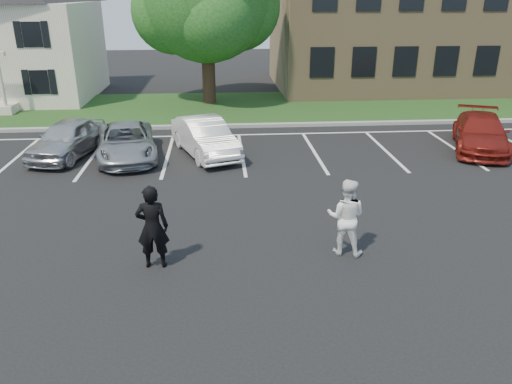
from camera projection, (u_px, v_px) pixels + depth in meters
The scene contains 12 objects.
ground_plane at pixel (259, 258), 11.62m from camera, with size 90.00×90.00×0.00m, color black.
curb at pixel (237, 126), 22.68m from camera, with size 40.00×0.30×0.15m, color gray.
grass_strip at pixel (234, 107), 26.39m from camera, with size 44.00×8.00×0.08m, color #213F17.
stall_lines at pixel (275, 146), 19.99m from camera, with size 34.00×5.36×0.01m.
office_building at pixel (452, 18), 31.39m from camera, with size 22.40×10.40×8.30m.
tree at pixel (208, 0), 25.54m from camera, with size 7.80×7.20×8.80m.
man_black_suit at pixel (152, 227), 10.91m from camera, with size 0.71×0.46×1.94m, color black.
man_white_shirt at pixel (346, 217), 11.52m from camera, with size 0.90×0.70×1.85m, color white.
car_silver_west at pixel (68, 139), 18.50m from camera, with size 1.62×4.02×1.37m, color #B8B8BD.
car_silver_minivan at pixel (126, 142), 18.34m from camera, with size 2.04×4.42×1.23m, color #9FA1A6.
car_white_sedan at pixel (205, 137), 18.68m from camera, with size 1.45×4.17×1.37m, color silver.
car_red_compact at pixel (481, 133), 19.32m from camera, with size 1.87×4.59×1.33m, color maroon.
Camera 1 is at (-0.86, -10.16, 5.77)m, focal length 35.00 mm.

